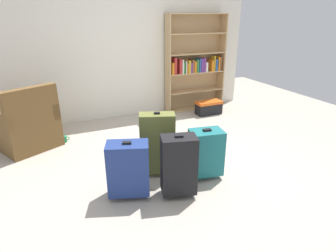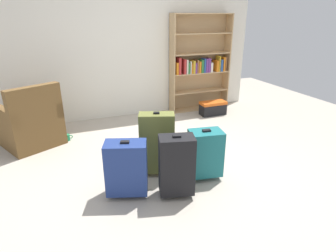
{
  "view_description": "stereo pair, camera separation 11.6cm",
  "coord_description": "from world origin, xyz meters",
  "px_view_note": "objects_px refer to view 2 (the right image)",
  "views": [
    {
      "loc": [
        -1.36,
        -2.75,
        1.76
      ],
      "look_at": [
        -0.14,
        0.05,
        0.55
      ],
      "focal_mm": 30.33,
      "sensor_mm": 36.0,
      "label": 1
    },
    {
      "loc": [
        -1.26,
        -2.79,
        1.76
      ],
      "look_at": [
        -0.14,
        0.05,
        0.55
      ],
      "focal_mm": 30.33,
      "sensor_mm": 36.0,
      "label": 2
    }
  ],
  "objects_px": {
    "suitcase_olive": "(157,143)",
    "suitcase_black": "(177,165)",
    "armchair": "(31,124)",
    "mug": "(67,137)",
    "bookshelf": "(199,64)",
    "suitcase_teal": "(205,153)",
    "suitcase_navy_blue": "(126,168)",
    "storage_box": "(213,108)"
  },
  "relations": [
    {
      "from": "storage_box",
      "to": "suitcase_olive",
      "type": "relative_size",
      "value": 0.63
    },
    {
      "from": "suitcase_navy_blue",
      "to": "suitcase_teal",
      "type": "height_order",
      "value": "suitcase_navy_blue"
    },
    {
      "from": "bookshelf",
      "to": "suitcase_black",
      "type": "relative_size",
      "value": 2.61
    },
    {
      "from": "armchair",
      "to": "suitcase_olive",
      "type": "distance_m",
      "value": 1.98
    },
    {
      "from": "bookshelf",
      "to": "suitcase_black",
      "type": "bearing_deg",
      "value": -121.17
    },
    {
      "from": "suitcase_navy_blue",
      "to": "suitcase_black",
      "type": "bearing_deg",
      "value": -21.99
    },
    {
      "from": "bookshelf",
      "to": "mug",
      "type": "xyz_separation_m",
      "value": [
        -2.51,
        -0.69,
        -0.83
      ]
    },
    {
      "from": "armchair",
      "to": "mug",
      "type": "bearing_deg",
      "value": -2.91
    },
    {
      "from": "armchair",
      "to": "mug",
      "type": "distance_m",
      "value": 0.53
    },
    {
      "from": "armchair",
      "to": "suitcase_olive",
      "type": "height_order",
      "value": "armchair"
    },
    {
      "from": "bookshelf",
      "to": "suitcase_olive",
      "type": "xyz_separation_m",
      "value": [
        -1.58,
        -2.07,
        -0.48
      ]
    },
    {
      "from": "storage_box",
      "to": "suitcase_olive",
      "type": "distance_m",
      "value": 2.34
    },
    {
      "from": "suitcase_black",
      "to": "mug",
      "type": "bearing_deg",
      "value": 117.68
    },
    {
      "from": "bookshelf",
      "to": "suitcase_black",
      "type": "distance_m",
      "value": 3.02
    },
    {
      "from": "bookshelf",
      "to": "suitcase_teal",
      "type": "xyz_separation_m",
      "value": [
        -1.1,
        -2.33,
        -0.57
      ]
    },
    {
      "from": "armchair",
      "to": "suitcase_navy_blue",
      "type": "relative_size",
      "value": 1.53
    },
    {
      "from": "suitcase_black",
      "to": "suitcase_navy_blue",
      "type": "height_order",
      "value": "suitcase_black"
    },
    {
      "from": "mug",
      "to": "suitcase_teal",
      "type": "xyz_separation_m",
      "value": [
        1.41,
        -1.65,
        0.26
      ]
    },
    {
      "from": "armchair",
      "to": "suitcase_teal",
      "type": "xyz_separation_m",
      "value": [
        1.87,
        -1.67,
        -0.01
      ]
    },
    {
      "from": "suitcase_olive",
      "to": "suitcase_navy_blue",
      "type": "distance_m",
      "value": 0.52
    },
    {
      "from": "suitcase_olive",
      "to": "suitcase_teal",
      "type": "height_order",
      "value": "suitcase_olive"
    },
    {
      "from": "bookshelf",
      "to": "suitcase_teal",
      "type": "height_order",
      "value": "bookshelf"
    },
    {
      "from": "bookshelf",
      "to": "armchair",
      "type": "relative_size",
      "value": 1.89
    },
    {
      "from": "bookshelf",
      "to": "suitcase_black",
      "type": "height_order",
      "value": "bookshelf"
    },
    {
      "from": "armchair",
      "to": "storage_box",
      "type": "xyz_separation_m",
      "value": [
        3.06,
        0.22,
        -0.18
      ]
    },
    {
      "from": "suitcase_navy_blue",
      "to": "mug",
      "type": "bearing_deg",
      "value": 106.89
    },
    {
      "from": "suitcase_black",
      "to": "storage_box",
      "type": "bearing_deg",
      "value": 52.12
    },
    {
      "from": "storage_box",
      "to": "suitcase_olive",
      "type": "height_order",
      "value": "suitcase_olive"
    },
    {
      "from": "storage_box",
      "to": "bookshelf",
      "type": "bearing_deg",
      "value": 101.78
    },
    {
      "from": "bookshelf",
      "to": "suitcase_teal",
      "type": "bearing_deg",
      "value": -115.19
    },
    {
      "from": "armchair",
      "to": "storage_box",
      "type": "bearing_deg",
      "value": 4.07
    },
    {
      "from": "armchair",
      "to": "mug",
      "type": "relative_size",
      "value": 7.84
    },
    {
      "from": "suitcase_olive",
      "to": "mug",
      "type": "bearing_deg",
      "value": 124.01
    },
    {
      "from": "bookshelf",
      "to": "mug",
      "type": "height_order",
      "value": "bookshelf"
    },
    {
      "from": "mug",
      "to": "storage_box",
      "type": "height_order",
      "value": "storage_box"
    },
    {
      "from": "storage_box",
      "to": "suitcase_navy_blue",
      "type": "relative_size",
      "value": 0.78
    },
    {
      "from": "suitcase_navy_blue",
      "to": "suitcase_teal",
      "type": "bearing_deg",
      "value": 1.26
    },
    {
      "from": "suitcase_olive",
      "to": "suitcase_black",
      "type": "bearing_deg",
      "value": -85.12
    },
    {
      "from": "mug",
      "to": "suitcase_olive",
      "type": "bearing_deg",
      "value": -55.99
    },
    {
      "from": "suitcase_olive",
      "to": "suitcase_black",
      "type": "height_order",
      "value": "suitcase_olive"
    },
    {
      "from": "mug",
      "to": "suitcase_black",
      "type": "relative_size",
      "value": 0.18
    },
    {
      "from": "armchair",
      "to": "mug",
      "type": "height_order",
      "value": "armchair"
    }
  ]
}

